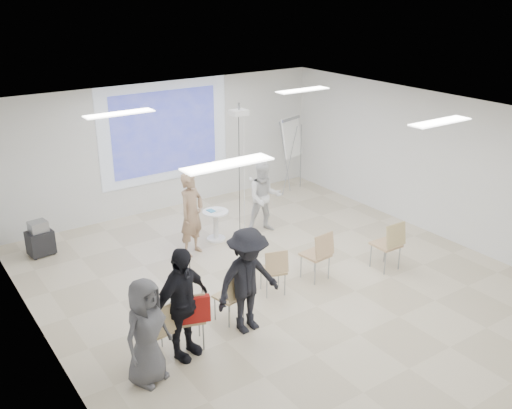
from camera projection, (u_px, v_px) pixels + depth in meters
floor at (281, 285)px, 10.31m from camera, size 8.00×9.00×0.10m
ceiling at (284, 116)px, 9.18m from camera, size 8.00×9.00×0.10m
wall_back at (165, 146)px, 13.24m from camera, size 8.00×0.10×3.00m
wall_left at (40, 267)px, 7.61m from camera, size 0.10×9.00×3.00m
wall_right at (437, 165)px, 11.88m from camera, size 0.10×9.00×3.00m
projection_halo at (165, 132)px, 13.06m from camera, size 3.20×0.01×2.30m
projection_image at (165, 132)px, 13.05m from camera, size 2.60×0.01×1.90m
pedestal_table at (216, 223)px, 11.86m from camera, size 0.58×0.58×0.67m
player_left at (191, 209)px, 11.06m from camera, size 0.82×0.71×1.90m
player_right at (264, 194)px, 12.13m from camera, size 1.02×0.93×1.71m
controller_left at (193, 189)px, 11.23m from camera, size 0.08×0.11×0.04m
controller_right at (251, 179)px, 12.12m from camera, size 0.09×0.14×0.04m
chair_far_left at (159, 327)px, 7.99m from camera, size 0.47×0.50×0.92m
chair_left_mid at (189, 315)px, 8.25m from camera, size 0.57×0.59×0.95m
chair_left_inner at (232, 294)px, 8.93m from camera, size 0.48×0.50×0.85m
chair_center at (274, 268)px, 9.71m from camera, size 0.51×0.53×0.86m
chair_right_inner at (319, 252)px, 10.18m from camera, size 0.48×0.52×0.94m
chair_right_far at (390, 242)px, 10.53m from camera, size 0.47×0.50×0.98m
red_jacket at (195, 309)px, 8.09m from camera, size 0.43×0.23×0.41m
laptop at (228, 294)px, 9.01m from camera, size 0.35×0.29×0.02m
audience_left at (182, 296)px, 7.93m from camera, size 1.30×1.01×1.96m
audience_mid at (248, 274)px, 8.56m from camera, size 1.28×0.75×1.93m
audience_outer at (146, 326)px, 7.47m from camera, size 0.98×0.83×1.71m
flipchart_easel at (292, 138)px, 14.24m from camera, size 0.80×0.63×1.93m
av_cart at (40, 240)px, 11.22m from camera, size 0.52×0.43×0.71m
ceiling_projector at (239, 120)px, 10.51m from camera, size 0.30×0.25×3.00m
fluor_panel_nw at (119, 114)px, 9.69m from camera, size 1.20×0.30×0.02m
fluor_panel_ne at (303, 90)px, 11.80m from camera, size 1.20×0.30×0.02m
fluor_panel_sw at (228, 164)px, 7.01m from camera, size 1.20×0.30×0.02m
fluor_panel_se at (440, 122)px, 9.12m from camera, size 1.20×0.30×0.02m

